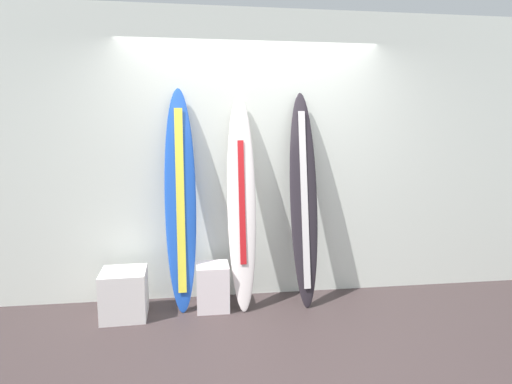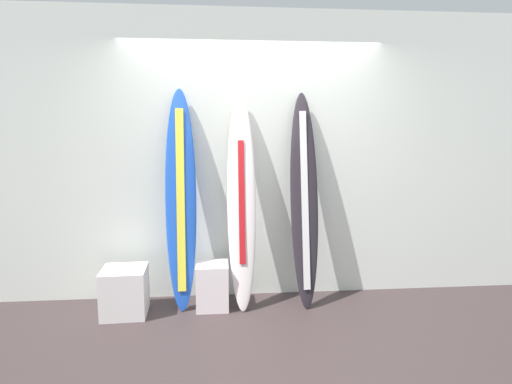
{
  "view_description": "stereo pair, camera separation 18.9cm",
  "coord_description": "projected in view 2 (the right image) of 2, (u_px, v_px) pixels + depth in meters",
  "views": [
    {
      "loc": [
        -0.51,
        -2.92,
        1.66
      ],
      "look_at": [
        0.02,
        0.95,
        1.09
      ],
      "focal_mm": 29.79,
      "sensor_mm": 36.0,
      "label": 1
    },
    {
      "loc": [
        -0.33,
        -2.94,
        1.66
      ],
      "look_at": [
        0.02,
        0.95,
        1.09
      ],
      "focal_mm": 29.79,
      "sensor_mm": 36.0,
      "label": 2
    }
  ],
  "objects": [
    {
      "name": "ground",
      "position": [
        265.0,
        357.0,
        3.17
      ],
      "size": [
        8.0,
        8.0,
        0.04
      ],
      "primitive_type": "cube",
      "color": "#352A2B"
    },
    {
      "name": "wall_back",
      "position": [
        251.0,
        156.0,
        4.25
      ],
      "size": [
        7.2,
        0.2,
        2.8
      ],
      "primitive_type": "cube",
      "color": "silver",
      "rests_on": "ground"
    },
    {
      "name": "display_block_center",
      "position": [
        125.0,
        291.0,
        3.85
      ],
      "size": [
        0.4,
        0.4,
        0.43
      ],
      "color": "silver",
      "rests_on": "ground"
    },
    {
      "name": "display_block_left",
      "position": [
        212.0,
        286.0,
        3.98
      ],
      "size": [
        0.3,
        0.3,
        0.43
      ],
      "color": "white",
      "rests_on": "ground"
    },
    {
      "name": "surfboard_cobalt",
      "position": [
        181.0,
        201.0,
        3.93
      ],
      "size": [
        0.3,
        0.4,
        2.05
      ],
      "color": "blue",
      "rests_on": "ground"
    },
    {
      "name": "surfboard_ivory",
      "position": [
        242.0,
        203.0,
        3.96
      ],
      "size": [
        0.27,
        0.46,
        2.0
      ],
      "color": "silver",
      "rests_on": "ground"
    },
    {
      "name": "surfboard_charcoal",
      "position": [
        304.0,
        201.0,
        4.01
      ],
      "size": [
        0.28,
        0.44,
        2.02
      ],
      "color": "black",
      "rests_on": "ground"
    }
  ]
}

